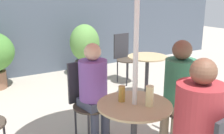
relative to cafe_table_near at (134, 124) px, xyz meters
name	(u,v)px	position (x,y,z in m)	size (l,w,h in m)	color
storefront_wall	(37,3)	(0.18, 3.72, 0.98)	(10.00, 0.06, 3.00)	#4C5666
cafe_table_near	(134,124)	(0.00, 0.00, 0.00)	(0.68, 0.68, 0.72)	#2D2D33
cafe_table_far	(147,69)	(1.27, 1.43, -0.02)	(0.63, 0.63, 0.72)	#2D2D33
bistro_chair_1	(186,99)	(0.78, 0.11, 0.04)	(0.44, 0.42, 0.94)	#42382D
bistro_chair_2	(86,95)	(-0.11, 0.78, 0.04)	(0.42, 0.44, 0.94)	#42382D
bistro_chair_5	(124,54)	(1.42, 2.35, 0.04)	(0.42, 0.44, 0.94)	#42382D
seated_person_0	(196,128)	(0.09, -0.63, 0.23)	(0.34, 0.37, 1.27)	gray
seated_person_1	(179,87)	(0.63, 0.09, 0.22)	(0.35, 0.32, 1.23)	gray
seated_person_2	(94,86)	(-0.09, 0.63, 0.19)	(0.31, 0.34, 1.18)	#42475B
beer_glass_0	(122,94)	(-0.07, 0.11, 0.27)	(0.06, 0.06, 0.15)	#B28433
beer_glass_1	(150,96)	(0.09, -0.09, 0.29)	(0.07, 0.07, 0.18)	beige
potted_plant_1	(85,47)	(0.96, 3.14, 0.09)	(0.62, 0.62, 1.08)	#47423D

